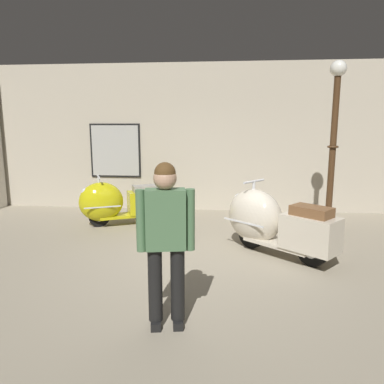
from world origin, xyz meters
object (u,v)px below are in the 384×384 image
at_px(scooter_0, 115,203).
at_px(lamppost, 333,146).
at_px(visitor_0, 166,235).
at_px(scooter_1, 270,222).

distance_m(scooter_0, lamppost, 4.22).
xyz_separation_m(lamppost, visitor_0, (-2.39, -3.23, -0.67)).
bearing_deg(visitor_0, scooter_1, -39.16).
height_order(scooter_0, scooter_1, scooter_1).
bearing_deg(lamppost, scooter_1, -139.14).
bearing_deg(scooter_1, scooter_0, 15.72).
bearing_deg(scooter_0, scooter_1, 130.36).
relative_size(lamppost, visitor_0, 1.85).
relative_size(scooter_1, lamppost, 0.57).
bearing_deg(scooter_0, lamppost, 150.23).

